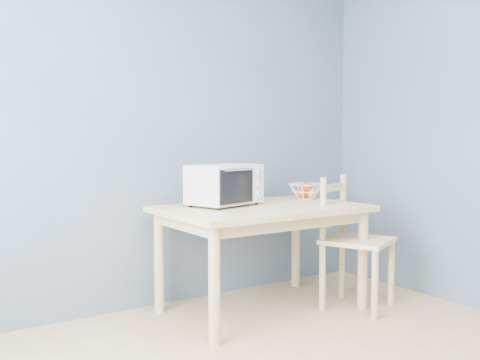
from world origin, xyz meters
TOP-DOWN VIEW (x-y plane):
  - room at (0.00, 0.00)m, footprint 4.01×4.51m
  - dining_table at (0.69, 1.70)m, footprint 1.40×0.90m
  - toaster_oven at (0.45, 1.84)m, footprint 0.56×0.48m
  - fruit_basket at (1.22, 1.86)m, footprint 0.30×0.30m
  - dining_chair at (1.28, 1.41)m, footprint 0.58×0.58m

SIDE VIEW (x-z plane):
  - dining_chair at x=1.28m, z-range -0.01..0.94m
  - dining_table at x=0.69m, z-range 0.27..1.02m
  - fruit_basket at x=1.22m, z-range 0.75..0.89m
  - toaster_oven at x=0.45m, z-range 0.76..1.05m
  - room at x=0.00m, z-range -0.01..2.61m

